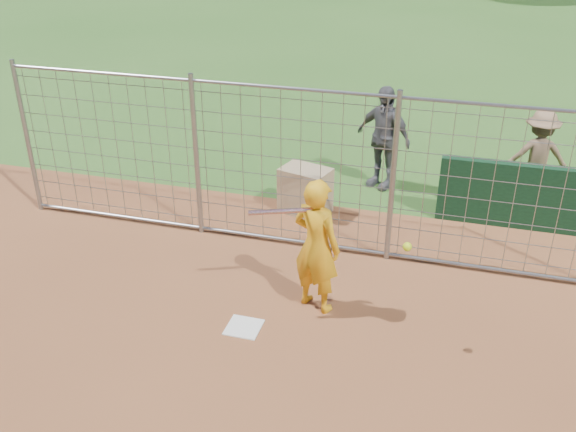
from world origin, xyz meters
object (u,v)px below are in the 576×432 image
(bystander_c, at_px, (538,156))
(equipment_bin, at_px, (305,191))
(batter, at_px, (316,246))
(bystander_b, at_px, (383,137))

(bystander_c, relative_size, equipment_bin, 2.03)
(batter, xyz_separation_m, equipment_bin, (-0.82, 2.64, -0.53))
(bystander_c, distance_m, equipment_bin, 4.11)
(bystander_c, bearing_deg, batter, 49.27)
(batter, distance_m, bystander_b, 4.08)
(batter, relative_size, bystander_b, 0.97)
(bystander_c, xyz_separation_m, equipment_bin, (-3.75, -1.64, -0.41))
(bystander_c, bearing_deg, bystander_b, -1.98)
(batter, distance_m, equipment_bin, 2.81)
(bystander_b, xyz_separation_m, bystander_c, (2.68, 0.20, -0.14))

